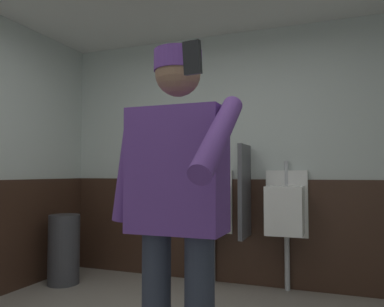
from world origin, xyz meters
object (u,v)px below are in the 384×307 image
cell_phone (192,58)px  trash_bin (64,249)px  urinal_middle (285,210)px  urinal_left (210,207)px  person (177,196)px

cell_phone → trash_bin: cell_phone is taller
urinal_middle → cell_phone: size_ratio=11.27×
urinal_left → cell_phone: cell_phone is taller
person → trash_bin: 2.54m
person → trash_bin: size_ratio=2.46×
urinal_left → person: bearing=-76.1°
urinal_middle → cell_phone: cell_phone is taller
person → cell_phone: (0.27, -0.50, 0.49)m
cell_phone → urinal_left: bearing=113.8°
cell_phone → trash_bin: bearing=143.7°
person → trash_bin: (-1.91, 1.54, -0.67)m
person → urinal_left: bearing=103.9°
urinal_middle → cell_phone: bearing=-89.5°
urinal_left → urinal_middle: same height
urinal_middle → person: (-0.24, -2.05, 0.24)m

